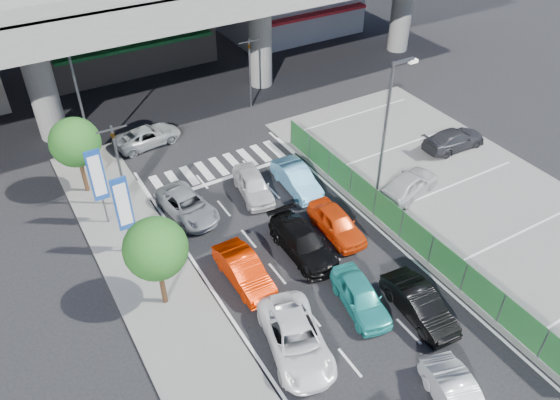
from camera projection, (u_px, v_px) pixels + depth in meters
ground at (339, 301)px, 25.36m from camera, size 120.00×120.00×0.00m
parking_lot at (476, 204)px, 31.14m from camera, size 12.00×28.00×0.06m
sidewalk_left at (166, 302)px, 25.23m from camera, size 4.00×30.00×0.12m
fence_run at (414, 236)px, 27.63m from camera, size 0.16×22.00×1.80m
traffic_light_left at (115, 147)px, 28.66m from camera, size 1.60×1.24×5.20m
traffic_light_right at (249, 56)px, 38.16m from camera, size 1.60×1.24×5.20m
street_lamp_right at (389, 118)px, 29.44m from camera, size 1.65×0.22×8.00m
street_lamp_left at (80, 89)px, 32.20m from camera, size 1.65×0.22×8.00m
signboard_near at (123, 206)px, 26.05m from camera, size 0.80×0.14×4.70m
signboard_far at (97, 178)px, 27.94m from camera, size 0.80×0.14×4.70m
tree_near at (156, 249)px, 23.21m from camera, size 2.80×2.80×4.80m
tree_far at (75, 142)px, 30.06m from camera, size 2.80×2.80×4.80m
sedan_white_mid_left at (296, 339)px, 22.78m from camera, size 3.40×5.37×1.38m
taxi_teal_mid at (361, 296)px, 24.68m from camera, size 2.29×4.18×1.35m
hatch_black_mid_right at (419, 304)px, 24.30m from camera, size 1.77×4.28×1.38m
taxi_orange_left at (244, 270)px, 25.98m from camera, size 1.52×4.21×1.38m
sedan_black_mid at (303, 242)px, 27.57m from camera, size 1.98×4.78×1.38m
taxi_orange_right at (337, 223)px, 28.77m from camera, size 1.80×4.12×1.38m
wagon_silver_front_left at (187, 205)px, 30.08m from camera, size 2.68×4.70×1.24m
sedan_white_front_mid at (253, 185)px, 31.49m from camera, size 2.33×4.28×1.38m
kei_truck_front_right at (297, 179)px, 31.97m from camera, size 1.67×4.26×1.38m
crossing_wagon_silver at (148, 136)px, 35.98m from camera, size 4.59×2.51×1.22m
parked_sedan_white at (409, 184)px, 31.38m from camera, size 4.55×2.73×1.45m
parked_sedan_dgrey at (454, 139)px, 35.48m from camera, size 4.51×1.92×1.30m
traffic_cone at (386, 200)px, 30.83m from camera, size 0.43×0.43×0.67m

